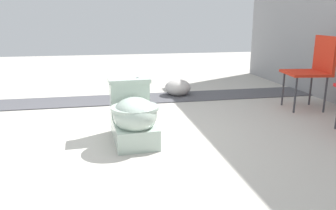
# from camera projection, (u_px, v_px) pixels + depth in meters

# --- Properties ---
(ground_plane) EXTENTS (14.00, 14.00, 0.00)m
(ground_plane) POSITION_uv_depth(u_px,v_px,m) (110.00, 135.00, 2.96)
(ground_plane) COLOR #B7B2A8
(gravel_strip) EXTENTS (0.56, 8.00, 0.01)m
(gravel_strip) POSITION_uv_depth(u_px,v_px,m) (146.00, 98.00, 4.30)
(gravel_strip) COLOR #4C4C51
(gravel_strip) RESTS_ON ground
(toilet) EXTENTS (0.65, 0.41, 0.52)m
(toilet) POSITION_uv_depth(u_px,v_px,m) (133.00, 116.00, 2.77)
(toilet) COLOR #B2C6B7
(toilet) RESTS_ON ground
(folding_chair_left) EXTENTS (0.50, 0.50, 0.83)m
(folding_chair_left) POSITION_uv_depth(u_px,v_px,m) (315.00, 65.00, 3.70)
(folding_chair_left) COLOR red
(folding_chair_left) RESTS_ON ground
(boulder_near) EXTENTS (0.40, 0.40, 0.22)m
(boulder_near) POSITION_uv_depth(u_px,v_px,m) (178.00, 88.00, 4.46)
(boulder_near) COLOR #B7B2AD
(boulder_near) RESTS_ON ground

